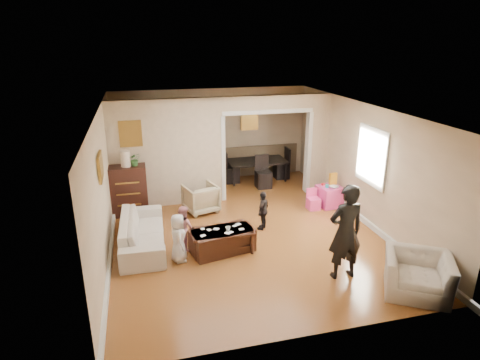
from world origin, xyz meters
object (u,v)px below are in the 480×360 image
object	(u,v)px
coffee_cup	(228,229)
child_kneel_b	(184,228)
armchair_back	(201,198)
child_toddler	(263,210)
dresser	(128,190)
dining_table	(257,170)
adult_person	(346,232)
armchair_front	(418,274)
table_lamp	(125,159)
child_kneel_a	(178,238)
cyan_cup	(327,186)
sofa	(143,232)
coffee_table	(222,241)
play_table	(329,196)

from	to	relation	value
coffee_cup	child_kneel_b	xyz separation A→B (m)	(-0.80, 0.35, -0.04)
armchair_back	child_toddler	bearing A→B (deg)	116.67
dresser	dining_table	xyz separation A→B (m)	(3.57, 1.58, -0.29)
adult_person	armchair_front	bearing A→B (deg)	140.16
table_lamp	child_toddler	xyz separation A→B (m)	(2.78, -1.54, -0.91)
child_kneel_b	child_kneel_a	bearing A→B (deg)	128.82
armchair_front	table_lamp	size ratio (longest dim) A/B	2.81
cyan_cup	child_toddler	xyz separation A→B (m)	(-1.85, -0.78, -0.12)
table_lamp	child_kneel_b	bearing A→B (deg)	-62.55
armchair_back	coffee_cup	bearing A→B (deg)	79.82
armchair_front	dresser	distance (m)	6.29
armchair_front	child_kneel_b	xyz separation A→B (m)	(-3.46, 2.40, 0.12)
table_lamp	coffee_cup	world-z (taller)	table_lamp
armchair_back	dining_table	distance (m)	2.69
coffee_cup	adult_person	world-z (taller)	adult_person
table_lamp	coffee_cup	size ratio (longest dim) A/B	3.85
dresser	adult_person	distance (m)	5.12
dining_table	child_kneel_a	xyz separation A→B (m)	(-2.68, -4.03, 0.17)
sofa	dresser	world-z (taller)	dresser
child_kneel_b	sofa	bearing A→B (deg)	36.48
sofa	armchair_front	world-z (taller)	armchair_front
table_lamp	cyan_cup	xyz separation A→B (m)	(4.64, -0.76, -0.80)
adult_person	dining_table	bearing A→B (deg)	-92.01
table_lamp	child_kneel_b	world-z (taller)	table_lamp
coffee_table	dining_table	bearing A→B (deg)	64.70
coffee_cup	child_kneel_b	bearing A→B (deg)	156.37
sofa	coffee_table	distance (m)	1.60
table_lamp	armchair_back	bearing A→B (deg)	-9.81
dining_table	play_table	bearing A→B (deg)	-63.12
coffee_table	adult_person	xyz separation A→B (m)	(1.83, -1.37, 0.63)
armchair_front	table_lamp	xyz separation A→B (m)	(-4.50, 4.39, 1.01)
armchair_back	adult_person	xyz separation A→B (m)	(1.93, -3.38, 0.51)
armchair_back	play_table	distance (m)	3.13
coffee_table	adult_person	distance (m)	2.37
armchair_front	sofa	bearing A→B (deg)	178.65
child_kneel_a	child_kneel_b	xyz separation A→B (m)	(0.15, 0.45, -0.02)
coffee_table	play_table	size ratio (longest dim) A/B	2.27
adult_person	child_kneel_b	size ratio (longest dim) A/B	1.91
adult_person	sofa	bearing A→B (deg)	-32.71
sofa	child_kneel_b	bearing A→B (deg)	-108.91
armchair_back	coffee_table	xyz separation A→B (m)	(0.10, -2.01, -0.11)
adult_person	child_kneel_b	xyz separation A→B (m)	(-2.53, 1.67, -0.40)
armchair_front	coffee_cup	world-z (taller)	armchair_front
armchair_front	child_toddler	size ratio (longest dim) A/B	1.18
coffee_table	child_kneel_b	distance (m)	0.79
armchair_front	cyan_cup	xyz separation A→B (m)	(0.14, 3.63, 0.21)
table_lamp	child_kneel_a	world-z (taller)	table_lamp
sofa	coffee_cup	xyz separation A→B (m)	(1.58, -0.65, 0.18)
armchair_back	cyan_cup	bearing A→B (deg)	155.19
armchair_back	child_kneel_b	xyz separation A→B (m)	(-0.60, -1.71, 0.11)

